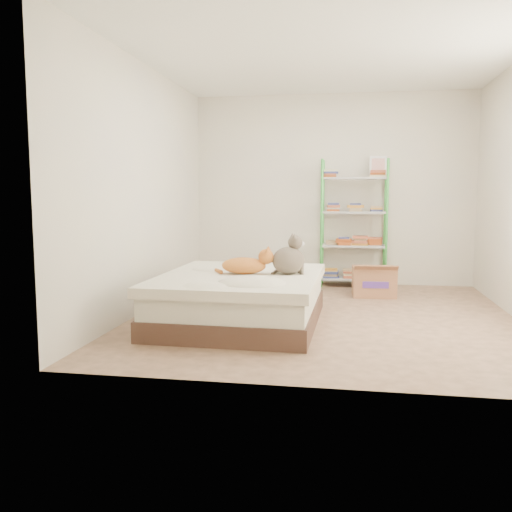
% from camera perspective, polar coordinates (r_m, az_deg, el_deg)
% --- Properties ---
extents(room, '(3.81, 4.21, 2.61)m').
position_cam_1_polar(room, '(5.49, 7.36, 7.09)').
color(room, tan).
rests_on(room, ground).
extents(bed, '(1.53, 1.90, 0.48)m').
position_cam_1_polar(bed, '(5.25, -1.63, -4.49)').
color(bed, '#473229').
rests_on(bed, ground).
extents(orange_cat, '(0.52, 0.29, 0.21)m').
position_cam_1_polar(orange_cat, '(5.21, -1.30, -0.79)').
color(orange_cat, gold).
rests_on(orange_cat, bed).
extents(grey_cat, '(0.41, 0.37, 0.38)m').
position_cam_1_polar(grey_cat, '(5.20, 3.44, 0.17)').
color(grey_cat, '#6D6454').
rests_on(grey_cat, bed).
extents(shelf_unit, '(0.88, 0.36, 1.74)m').
position_cam_1_polar(shelf_unit, '(7.38, 10.28, 2.94)').
color(shelf_unit, green).
rests_on(shelf_unit, ground).
extents(cardboard_box, '(0.53, 0.51, 0.41)m').
position_cam_1_polar(cardboard_box, '(6.77, 12.30, -2.62)').
color(cardboard_box, '#96684E').
rests_on(cardboard_box, ground).
extents(white_bin, '(0.40, 0.37, 0.41)m').
position_cam_1_polar(white_bin, '(7.46, 2.80, -1.43)').
color(white_bin, white).
rests_on(white_bin, ground).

